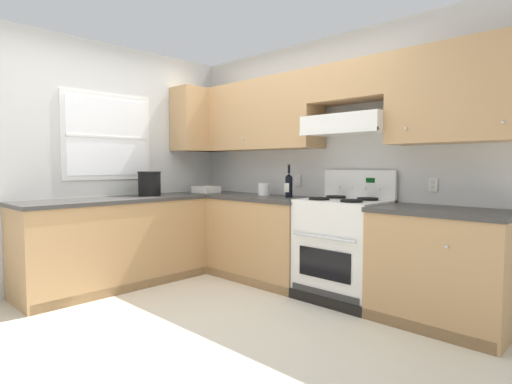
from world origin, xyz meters
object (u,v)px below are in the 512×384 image
object	(u,v)px
stove	(343,248)
paper_towel_roll	(264,189)
wine_bottle	(289,185)
bowl	(206,190)
bucket	(149,183)

from	to	relation	value
stove	paper_towel_roll	world-z (taller)	stove
stove	wine_bottle	bearing A→B (deg)	174.73
wine_bottle	paper_towel_roll	bearing A→B (deg)	173.27
stove	wine_bottle	distance (m)	0.90
stove	bowl	size ratio (longest dim) A/B	4.27
stove	bowl	world-z (taller)	stove
paper_towel_roll	wine_bottle	bearing A→B (deg)	-6.73
stove	bucket	world-z (taller)	stove
wine_bottle	bucket	distance (m)	1.53
bucket	paper_towel_roll	xyz separation A→B (m)	(0.84, 0.94, -0.07)
bowl	stove	bearing A→B (deg)	1.78
bucket	bowl	bearing A→B (deg)	87.97
bowl	bucket	xyz separation A→B (m)	(-0.03, -0.77, 0.11)
paper_towel_roll	bucket	bearing A→B (deg)	-131.78
bucket	paper_towel_roll	bearing A→B (deg)	48.22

